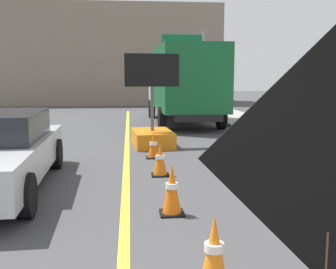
% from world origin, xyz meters
% --- Properties ---
extents(lane_center_stripe, '(0.14, 36.00, 0.01)m').
position_xyz_m(lane_center_stripe, '(0.00, 6.00, 0.00)').
color(lane_center_stripe, yellow).
rests_on(lane_center_stripe, ground).
extents(roadwork_sign, '(1.63, 0.18, 2.33)m').
position_xyz_m(roadwork_sign, '(1.31, 2.03, 1.47)').
color(roadwork_sign, '#593819').
rests_on(roadwork_sign, ground).
extents(arrow_board_trailer, '(1.60, 1.89, 2.70)m').
position_xyz_m(arrow_board_trailer, '(0.75, 11.46, 0.48)').
color(arrow_board_trailer, orange).
rests_on(arrow_board_trailer, ground).
extents(box_truck, '(2.79, 7.67, 3.27)m').
position_xyz_m(box_truck, '(2.47, 17.20, 1.79)').
color(box_truck, black).
rests_on(box_truck, ground).
extents(highway_guide_sign, '(2.79, 0.18, 5.00)m').
position_xyz_m(highway_guide_sign, '(4.16, 26.09, 3.42)').
color(highway_guide_sign, gray).
rests_on(highway_guide_sign, ground).
extents(far_building_block, '(19.10, 7.02, 7.38)m').
position_xyz_m(far_building_block, '(-2.54, 32.46, 3.69)').
color(far_building_block, gray).
rests_on(far_building_block, ground).
extents(traffic_cone_near_sign, '(0.36, 0.36, 0.74)m').
position_xyz_m(traffic_cone_near_sign, '(0.87, 3.26, 0.36)').
color(traffic_cone_near_sign, black).
rests_on(traffic_cone_near_sign, ground).
extents(traffic_cone_mid_lane, '(0.36, 0.36, 0.76)m').
position_xyz_m(traffic_cone_mid_lane, '(0.69, 5.40, 0.38)').
color(traffic_cone_mid_lane, black).
rests_on(traffic_cone_mid_lane, ground).
extents(traffic_cone_far_lane, '(0.36, 0.36, 0.69)m').
position_xyz_m(traffic_cone_far_lane, '(0.70, 7.77, 0.34)').
color(traffic_cone_far_lane, black).
rests_on(traffic_cone_far_lane, ground).
extents(traffic_cone_curbside, '(0.36, 0.36, 0.64)m').
position_xyz_m(traffic_cone_curbside, '(0.67, 9.61, 0.31)').
color(traffic_cone_curbside, black).
rests_on(traffic_cone_curbside, ground).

